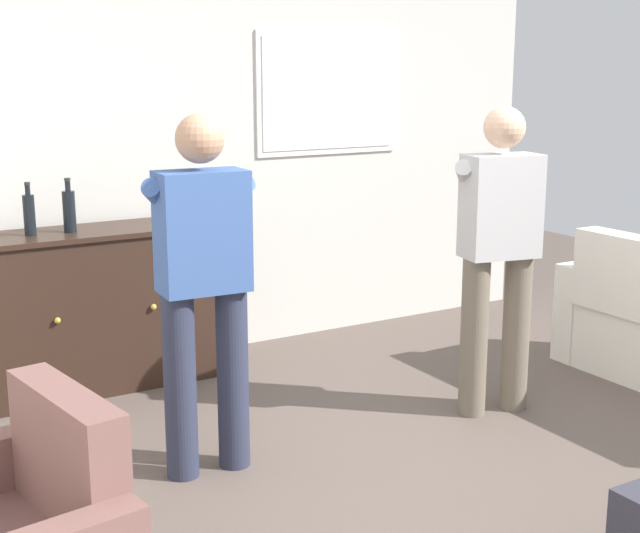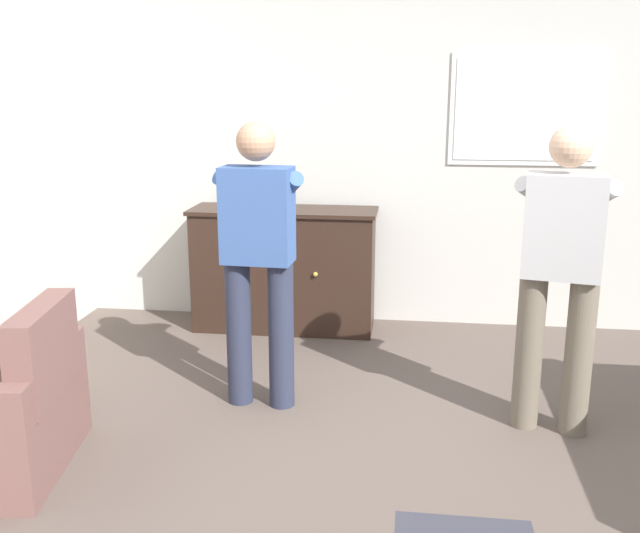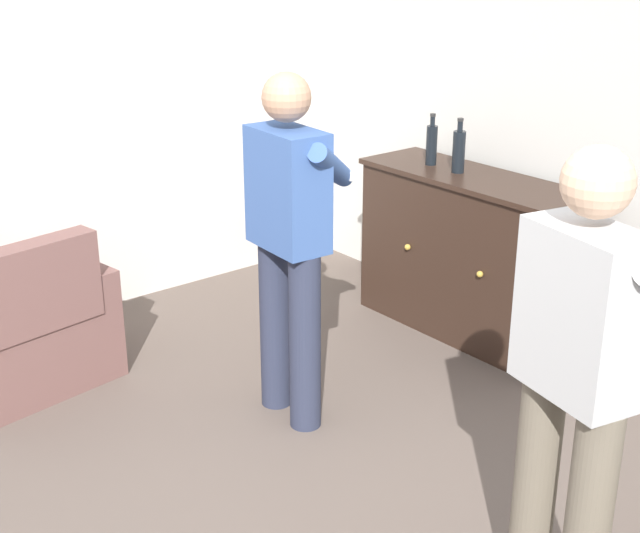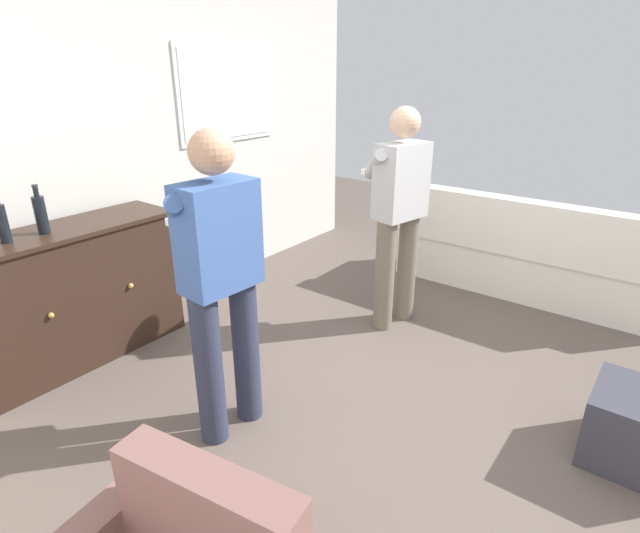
{
  "view_description": "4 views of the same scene",
  "coord_description": "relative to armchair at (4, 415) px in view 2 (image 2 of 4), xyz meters",
  "views": [
    {
      "loc": [
        -2.35,
        -2.74,
        1.88
      ],
      "look_at": [
        -0.34,
        0.62,
        1.0
      ],
      "focal_mm": 50.0,
      "sensor_mm": 36.0,
      "label": 1
    },
    {
      "loc": [
        0.08,
        -3.01,
        1.86
      ],
      "look_at": [
        -0.39,
        0.59,
        0.95
      ],
      "focal_mm": 40.0,
      "sensor_mm": 36.0,
      "label": 2
    },
    {
      "loc": [
        2.31,
        -1.42,
        2.27
      ],
      "look_at": [
        -0.32,
        0.72,
        0.97
      ],
      "focal_mm": 50.0,
      "sensor_mm": 36.0,
      "label": 3
    },
    {
      "loc": [
        -2.35,
        -0.9,
        1.95
      ],
      "look_at": [
        -0.2,
        0.72,
        0.85
      ],
      "focal_mm": 28.0,
      "sensor_mm": 36.0,
      "label": 4
    }
  ],
  "objects": [
    {
      "name": "ground",
      "position": [
        1.89,
        0.0,
        -0.29
      ],
      "size": [
        10.4,
        10.4,
        0.0
      ],
      "primitive_type": "plane",
      "color": "brown"
    },
    {
      "name": "wall_back_with_window",
      "position": [
        1.91,
        2.66,
        1.12
      ],
      "size": [
        5.2,
        0.15,
        2.8
      ],
      "color": "beige",
      "rests_on": "ground"
    },
    {
      "name": "armchair",
      "position": [
        0.0,
        0.0,
        0.0
      ],
      "size": [
        0.76,
        0.97,
        0.85
      ],
      "color": "brown",
      "rests_on": "ground"
    },
    {
      "name": "sideboard_cabinet",
      "position": [
        0.99,
        2.3,
        0.19
      ],
      "size": [
        1.43,
        0.49,
        0.96
      ],
      "color": "black",
      "rests_on": "ground"
    },
    {
      "name": "bottle_wine_green",
      "position": [
        0.66,
        2.29,
        0.79
      ],
      "size": [
        0.06,
        0.06,
        0.3
      ],
      "color": "black",
      "rests_on": "sideboard_cabinet"
    },
    {
      "name": "bottle_liquor_amber",
      "position": [
        0.88,
        2.28,
        0.8
      ],
      "size": [
        0.07,
        0.07,
        0.31
      ],
      "color": "black",
      "rests_on": "sideboard_cabinet"
    },
    {
      "name": "person_standing_left",
      "position": [
        1.1,
        0.92,
        0.65
      ],
      "size": [
        0.56,
        0.49,
        1.68
      ],
      "color": "#282D42",
      "rests_on": "ground"
    },
    {
      "name": "person_standing_right",
      "position": [
        2.77,
        0.8,
        0.65
      ],
      "size": [
        0.55,
        0.51,
        1.68
      ],
      "color": "#6B6051",
      "rests_on": "ground"
    }
  ]
}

